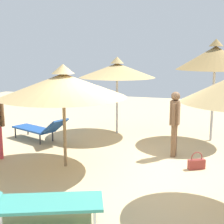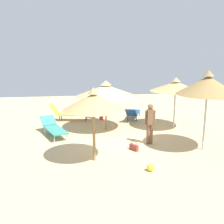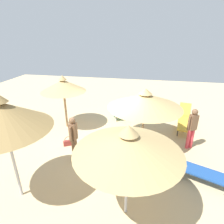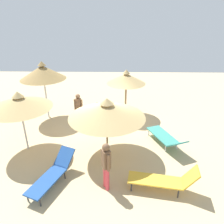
{
  "view_description": "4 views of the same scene",
  "coord_description": "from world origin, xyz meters",
  "px_view_note": "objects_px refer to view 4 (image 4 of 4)",
  "views": [
    {
      "loc": [
        -1.78,
        6.77,
        2.64
      ],
      "look_at": [
        0.12,
        0.73,
        1.46
      ],
      "focal_mm": 50.22,
      "sensor_mm": 36.0,
      "label": 1
    },
    {
      "loc": [
        -10.79,
        1.76,
        3.67
      ],
      "look_at": [
        0.21,
        0.19,
        1.14
      ],
      "focal_mm": 41.41,
      "sensor_mm": 36.0,
      "label": 2
    },
    {
      "loc": [
        1.46,
        -6.57,
        4.34
      ],
      "look_at": [
        0.21,
        -0.1,
        1.52
      ],
      "focal_mm": 29.97,
      "sensor_mm": 36.0,
      "label": 3
    },
    {
      "loc": [
        8.46,
        0.65,
        5.14
      ],
      "look_at": [
        -0.22,
        0.46,
        1.1
      ],
      "focal_mm": 33.47,
      "sensor_mm": 36.0,
      "label": 4
    }
  ],
  "objects_px": {
    "lounge_chair_far_left": "(166,137)",
    "person_standing_center": "(79,108)",
    "parasol_umbrella_back": "(107,110)",
    "person_standing_near_right": "(106,164)",
    "handbag": "(96,117)",
    "parasol_umbrella_edge": "(19,102)",
    "lounge_chair_front": "(53,173)",
    "parasol_umbrella_center": "(126,79)",
    "parasol_umbrella_far_right": "(43,72)",
    "beach_ball": "(97,104)",
    "lounge_chair_near_left": "(164,180)"
  },
  "relations": [
    {
      "from": "beach_ball",
      "to": "parasol_umbrella_edge",
      "type": "bearing_deg",
      "value": -29.05
    },
    {
      "from": "person_standing_center",
      "to": "beach_ball",
      "type": "relative_size",
      "value": 6.89
    },
    {
      "from": "parasol_umbrella_center",
      "to": "parasol_umbrella_back",
      "type": "distance_m",
      "value": 3.83
    },
    {
      "from": "parasol_umbrella_edge",
      "to": "lounge_chair_near_left",
      "type": "bearing_deg",
      "value": 67.14
    },
    {
      "from": "lounge_chair_far_left",
      "to": "person_standing_center",
      "type": "relative_size",
      "value": 1.31
    },
    {
      "from": "beach_ball",
      "to": "lounge_chair_front",
      "type": "bearing_deg",
      "value": -7.74
    },
    {
      "from": "parasol_umbrella_back",
      "to": "lounge_chair_near_left",
      "type": "relative_size",
      "value": 1.34
    },
    {
      "from": "parasol_umbrella_edge",
      "to": "person_standing_center",
      "type": "xyz_separation_m",
      "value": [
        -2.1,
        1.86,
        -1.15
      ]
    },
    {
      "from": "parasol_umbrella_edge",
      "to": "parasol_umbrella_far_right",
      "type": "height_order",
      "value": "parasol_umbrella_far_right"
    },
    {
      "from": "parasol_umbrella_far_right",
      "to": "lounge_chair_far_left",
      "type": "xyz_separation_m",
      "value": [
        2.65,
        5.89,
        -2.14
      ]
    },
    {
      "from": "parasol_umbrella_center",
      "to": "lounge_chair_near_left",
      "type": "xyz_separation_m",
      "value": [
        5.68,
        1.02,
        -1.66
      ]
    },
    {
      "from": "lounge_chair_near_left",
      "to": "handbag",
      "type": "height_order",
      "value": "lounge_chair_near_left"
    },
    {
      "from": "person_standing_center",
      "to": "parasol_umbrella_back",
      "type": "bearing_deg",
      "value": 32.59
    },
    {
      "from": "parasol_umbrella_back",
      "to": "lounge_chair_far_left",
      "type": "bearing_deg",
      "value": 104.6
    },
    {
      "from": "lounge_chair_front",
      "to": "lounge_chair_near_left",
      "type": "height_order",
      "value": "lounge_chair_near_left"
    },
    {
      "from": "lounge_chair_far_left",
      "to": "handbag",
      "type": "xyz_separation_m",
      "value": [
        -2.34,
        -3.22,
        -0.24
      ]
    },
    {
      "from": "lounge_chair_near_left",
      "to": "lounge_chair_far_left",
      "type": "bearing_deg",
      "value": 166.87
    },
    {
      "from": "handbag",
      "to": "lounge_chair_far_left",
      "type": "bearing_deg",
      "value": 53.92
    },
    {
      "from": "beach_ball",
      "to": "lounge_chair_near_left",
      "type": "bearing_deg",
      "value": 21.95
    },
    {
      "from": "lounge_chair_far_left",
      "to": "person_standing_near_right",
      "type": "relative_size",
      "value": 1.31
    },
    {
      "from": "parasol_umbrella_edge",
      "to": "person_standing_near_right",
      "type": "bearing_deg",
      "value": 57.81
    },
    {
      "from": "person_standing_center",
      "to": "parasol_umbrella_center",
      "type": "bearing_deg",
      "value": 119.58
    },
    {
      "from": "parasol_umbrella_back",
      "to": "lounge_chair_front",
      "type": "height_order",
      "value": "parasol_umbrella_back"
    },
    {
      "from": "parasol_umbrella_back",
      "to": "handbag",
      "type": "height_order",
      "value": "parasol_umbrella_back"
    },
    {
      "from": "lounge_chair_far_left",
      "to": "person_standing_center",
      "type": "bearing_deg",
      "value": -113.28
    },
    {
      "from": "parasol_umbrella_center",
      "to": "parasol_umbrella_far_right",
      "type": "distance_m",
      "value": 4.3
    },
    {
      "from": "person_standing_center",
      "to": "lounge_chair_front",
      "type": "bearing_deg",
      "value": -3.05
    },
    {
      "from": "person_standing_near_right",
      "to": "person_standing_center",
      "type": "relative_size",
      "value": 1.0
    },
    {
      "from": "parasol_umbrella_back",
      "to": "lounge_chair_far_left",
      "type": "height_order",
      "value": "parasol_umbrella_back"
    },
    {
      "from": "parasol_umbrella_edge",
      "to": "parasol_umbrella_far_right",
      "type": "relative_size",
      "value": 0.83
    },
    {
      "from": "lounge_chair_far_left",
      "to": "parasol_umbrella_far_right",
      "type": "bearing_deg",
      "value": -114.21
    },
    {
      "from": "person_standing_center",
      "to": "handbag",
      "type": "bearing_deg",
      "value": 127.82
    },
    {
      "from": "parasol_umbrella_back",
      "to": "parasol_umbrella_edge",
      "type": "bearing_deg",
      "value": -94.62
    },
    {
      "from": "lounge_chair_front",
      "to": "person_standing_center",
      "type": "height_order",
      "value": "person_standing_center"
    },
    {
      "from": "lounge_chair_front",
      "to": "person_standing_near_right",
      "type": "xyz_separation_m",
      "value": [
        0.19,
        1.78,
        0.57
      ]
    },
    {
      "from": "lounge_chair_front",
      "to": "handbag",
      "type": "height_order",
      "value": "lounge_chair_front"
    },
    {
      "from": "lounge_chair_near_left",
      "to": "person_standing_near_right",
      "type": "bearing_deg",
      "value": -91.95
    },
    {
      "from": "lounge_chair_far_left",
      "to": "handbag",
      "type": "relative_size",
      "value": 5.34
    },
    {
      "from": "parasol_umbrella_center",
      "to": "person_standing_near_right",
      "type": "height_order",
      "value": "parasol_umbrella_center"
    },
    {
      "from": "parasol_umbrella_back",
      "to": "parasol_umbrella_far_right",
      "type": "xyz_separation_m",
      "value": [
        -3.3,
        -3.4,
        0.58
      ]
    },
    {
      "from": "person_standing_near_right",
      "to": "handbag",
      "type": "relative_size",
      "value": 4.08
    },
    {
      "from": "person_standing_near_right",
      "to": "beach_ball",
      "type": "xyz_separation_m",
      "value": [
        -6.72,
        -0.9,
        -0.85
      ]
    },
    {
      "from": "parasol_umbrella_edge",
      "to": "lounge_chair_far_left",
      "type": "relative_size",
      "value": 1.14
    },
    {
      "from": "parasol_umbrella_far_right",
      "to": "beach_ball",
      "type": "relative_size",
      "value": 12.49
    },
    {
      "from": "lounge_chair_front",
      "to": "beach_ball",
      "type": "height_order",
      "value": "lounge_chair_front"
    },
    {
      "from": "lounge_chair_far_left",
      "to": "person_standing_near_right",
      "type": "distance_m",
      "value": 3.57
    },
    {
      "from": "parasol_umbrella_back",
      "to": "parasol_umbrella_far_right",
      "type": "height_order",
      "value": "parasol_umbrella_far_right"
    },
    {
      "from": "lounge_chair_front",
      "to": "beach_ball",
      "type": "xyz_separation_m",
      "value": [
        -6.53,
        0.89,
        -0.28
      ]
    },
    {
      "from": "parasol_umbrella_back",
      "to": "person_standing_center",
      "type": "bearing_deg",
      "value": -147.41
    },
    {
      "from": "parasol_umbrella_center",
      "to": "person_standing_center",
      "type": "bearing_deg",
      "value": -60.42
    }
  ]
}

